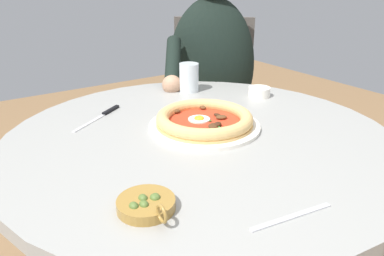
% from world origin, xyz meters
% --- Properties ---
extents(dining_table, '(1.01, 1.01, 0.72)m').
position_xyz_m(dining_table, '(0.00, 0.00, 0.57)').
color(dining_table, '#999993').
rests_on(dining_table, ground).
extents(pizza_on_plate, '(0.30, 0.30, 0.04)m').
position_xyz_m(pizza_on_plate, '(-0.03, 0.03, 0.74)').
color(pizza_on_plate, white).
rests_on(pizza_on_plate, dining_table).
extents(water_glass, '(0.07, 0.07, 0.10)m').
position_xyz_m(water_glass, '(-0.33, 0.18, 0.76)').
color(water_glass, silver).
rests_on(water_glass, dining_table).
extents(steak_knife, '(0.13, 0.18, 0.01)m').
position_xyz_m(steak_knife, '(-0.27, -0.16, 0.72)').
color(steak_knife, silver).
rests_on(steak_knife, dining_table).
extents(ramekin_capers, '(0.07, 0.07, 0.03)m').
position_xyz_m(ramekin_capers, '(-0.15, 0.35, 0.74)').
color(ramekin_capers, white).
rests_on(ramekin_capers, dining_table).
extents(olive_pan, '(0.13, 0.10, 0.04)m').
position_xyz_m(olive_pan, '(0.22, -0.27, 0.73)').
color(olive_pan, olive).
rests_on(olive_pan, dining_table).
extents(fork_utensil, '(0.03, 0.17, 0.00)m').
position_xyz_m(fork_utensil, '(0.38, -0.07, 0.72)').
color(fork_utensil, '#BCBCC1').
rests_on(fork_utensil, dining_table).
extents(diner_person, '(0.43, 0.55, 1.21)m').
position_xyz_m(diner_person, '(-0.54, 0.43, 0.54)').
color(diner_person, '#282833').
rests_on(diner_person, ground).
extents(cafe_chair_diner, '(0.60, 0.60, 0.92)m').
position_xyz_m(cafe_chair_diner, '(-0.65, 0.53, 0.54)').
color(cafe_chair_diner, '#504A45').
rests_on(cafe_chair_diner, ground).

